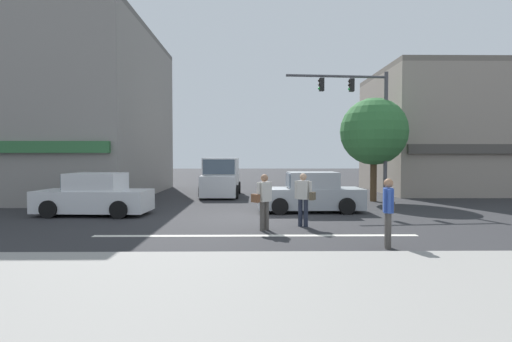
% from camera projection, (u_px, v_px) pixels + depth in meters
% --- Properties ---
extents(ground_plane, '(120.00, 120.00, 0.00)m').
position_uv_depth(ground_plane, '(255.00, 217.00, 14.54)').
color(ground_plane, '#2B2B2D').
extents(lane_marking_stripe, '(9.00, 0.24, 0.01)m').
position_uv_depth(lane_marking_stripe, '(256.00, 236.00, 11.04)').
color(lane_marking_stripe, silver).
rests_on(lane_marking_stripe, ground).
extents(sidewalk_curb, '(40.00, 5.00, 0.16)m').
position_uv_depth(sidewalk_curb, '(260.00, 296.00, 6.04)').
color(sidewalk_curb, gray).
rests_on(sidewalk_curb, ground).
extents(building_left_block, '(12.04, 12.17, 9.34)m').
position_uv_depth(building_left_block, '(46.00, 113.00, 22.77)').
color(building_left_block, gray).
rests_on(building_left_block, ground).
extents(building_right_corner, '(11.86, 8.35, 7.50)m').
position_uv_depth(building_right_corner, '(471.00, 132.00, 25.00)').
color(building_right_corner, gray).
rests_on(building_right_corner, ground).
extents(street_tree, '(3.28, 3.28, 5.07)m').
position_uv_depth(street_tree, '(374.00, 132.00, 19.51)').
color(street_tree, '#4C3823').
rests_on(street_tree, ground).
extents(utility_pole_near_left, '(1.40, 0.22, 7.72)m').
position_uv_depth(utility_pole_near_left, '(57.00, 117.00, 18.21)').
color(utility_pole_near_left, brown).
rests_on(utility_pole_near_left, ground).
extents(traffic_light_mast, '(4.88, 0.55, 6.20)m').
position_uv_depth(traffic_light_mast, '(366.00, 115.00, 18.81)').
color(traffic_light_mast, '#47474C').
rests_on(traffic_light_mast, ground).
extents(van_crossing_leftbound, '(2.09, 4.62, 2.11)m').
position_uv_depth(van_crossing_leftbound, '(221.00, 178.00, 22.28)').
color(van_crossing_leftbound, silver).
rests_on(van_crossing_leftbound, ground).
extents(sedan_waiting_far, '(4.12, 1.93, 1.58)m').
position_uv_depth(sedan_waiting_far, '(310.00, 194.00, 15.89)').
color(sedan_waiting_far, '#999EA3').
rests_on(sedan_waiting_far, ground).
extents(sedan_crossing_rightbound, '(4.19, 2.05, 1.58)m').
position_uv_depth(sedan_crossing_rightbound, '(95.00, 196.00, 14.96)').
color(sedan_crossing_rightbound, silver).
rests_on(sedan_crossing_rightbound, ground).
extents(pedestrian_foreground_with_bag, '(0.42, 0.67, 1.67)m').
position_uv_depth(pedestrian_foreground_with_bag, '(388.00, 208.00, 9.53)').
color(pedestrian_foreground_with_bag, '#4C4742').
rests_on(pedestrian_foreground_with_bag, ground).
extents(pedestrian_mid_crossing, '(0.64, 0.52, 1.67)m').
position_uv_depth(pedestrian_mid_crossing, '(264.00, 198.00, 11.81)').
color(pedestrian_mid_crossing, '#4C4742').
rests_on(pedestrian_mid_crossing, ground).
extents(pedestrian_far_side, '(0.64, 0.52, 1.67)m').
position_uv_depth(pedestrian_far_side, '(304.00, 196.00, 12.45)').
color(pedestrian_far_side, '#232838').
rests_on(pedestrian_far_side, ground).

